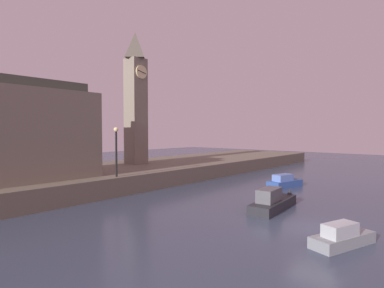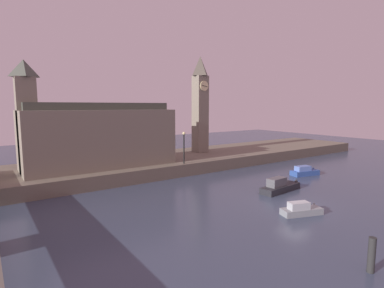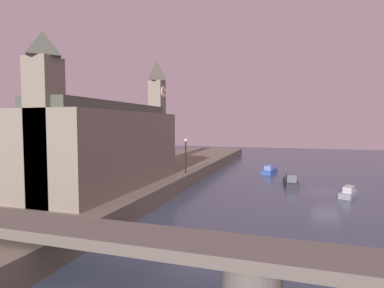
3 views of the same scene
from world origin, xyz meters
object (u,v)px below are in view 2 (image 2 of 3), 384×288
at_px(mooring_post_left, 372,255).
at_px(boat_tour_blue, 307,171).
at_px(parliament_hall, 96,135).
at_px(boat_cruiser_grey, 304,209).
at_px(boat_barge_dark, 284,186).
at_px(clock_tower, 200,103).
at_px(streetlamp, 184,144).

relative_size(mooring_post_left, boat_tour_blue, 0.43).
height_order(mooring_post_left, boat_tour_blue, mooring_post_left).
height_order(parliament_hall, mooring_post_left, parliament_hall).
xyz_separation_m(mooring_post_left, boat_cruiser_grey, (4.59, 7.13, -0.56)).
bearing_deg(boat_barge_dark, parliament_hall, 131.83).
height_order(clock_tower, streetlamp, clock_tower).
xyz_separation_m(clock_tower, boat_cruiser_grey, (-6.84, -23.09, -8.48)).
relative_size(streetlamp, mooring_post_left, 2.08).
bearing_deg(mooring_post_left, boat_barge_dark, 54.80).
xyz_separation_m(streetlamp, mooring_post_left, (-4.08, -23.53, -2.98)).
xyz_separation_m(parliament_hall, mooring_post_left, (5.07, -27.79, -4.19)).
height_order(boat_barge_dark, boat_cruiser_grey, boat_barge_dark).
height_order(clock_tower, boat_cruiser_grey, clock_tower).
xyz_separation_m(boat_barge_dark, boat_cruiser_grey, (-4.13, -5.24, -0.09)).
bearing_deg(streetlamp, boat_cruiser_grey, -88.21).
bearing_deg(boat_cruiser_grey, parliament_hall, 115.07).
distance_m(streetlamp, mooring_post_left, 24.07).
height_order(parliament_hall, boat_cruiser_grey, parliament_hall).
bearing_deg(clock_tower, boat_tour_blue, -70.40).
relative_size(parliament_hall, mooring_post_left, 8.88).
bearing_deg(boat_tour_blue, streetlamp, 146.93).
bearing_deg(streetlamp, parliament_hall, 155.05).
bearing_deg(streetlamp, mooring_post_left, -99.84).
xyz_separation_m(mooring_post_left, boat_barge_dark, (8.73, 12.37, -0.47)).
relative_size(parliament_hall, boat_tour_blue, 3.80).
distance_m(clock_tower, boat_tour_blue, 17.95).
height_order(parliament_hall, streetlamp, parliament_hall).
bearing_deg(boat_tour_blue, clock_tower, 109.60).
bearing_deg(mooring_post_left, boat_tour_blue, 42.38).
height_order(clock_tower, boat_barge_dark, clock_tower).
bearing_deg(boat_tour_blue, boat_cruiser_grey, -146.15).
bearing_deg(boat_barge_dark, clock_tower, 81.38).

